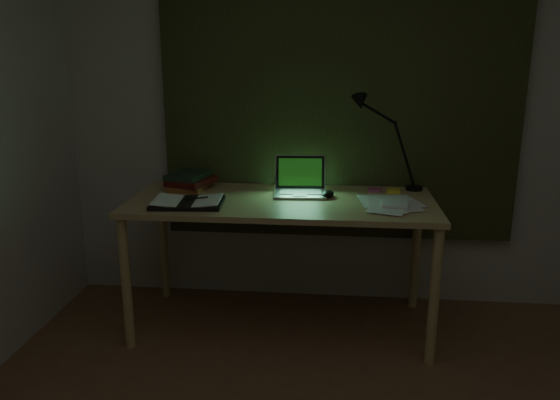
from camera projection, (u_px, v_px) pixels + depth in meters
The scene contains 11 objects.
wall_back at pixel (339, 111), 3.41m from camera, with size 3.50×0.00×2.50m, color beige.
curtain at pixel (340, 79), 3.32m from camera, with size 2.20×0.06×2.00m, color #2E361B.
desk at pixel (282, 264), 3.22m from camera, with size 1.74×0.76×0.79m, color tan, non-canonical shape.
laptop at pixel (300, 177), 3.17m from camera, with size 0.30×0.34×0.22m, color silver, non-canonical shape.
open_textbook at pixel (188, 202), 3.00m from camera, with size 0.38×0.27×0.03m, color white, non-canonical shape.
book_stack at pixel (190, 180), 3.35m from camera, with size 0.22×0.27×0.11m, color white, non-canonical shape.
loose_papers at pixel (387, 203), 3.01m from camera, with size 0.31×0.33×0.02m, color white, non-canonical shape.
mouse at pixel (328, 194), 3.15m from camera, with size 0.07×0.11×0.04m, color black.
sticky_yellow at pixel (394, 191), 3.28m from camera, with size 0.08×0.08×0.02m, color yellow.
sticky_pink at pixel (375, 190), 3.29m from camera, with size 0.07×0.07×0.02m, color #C64D87.
desk_lamp at pixel (417, 145), 3.26m from camera, with size 0.37×0.29×0.56m, color black, non-canonical shape.
Camera 1 is at (-0.02, -1.46, 1.60)m, focal length 35.00 mm.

